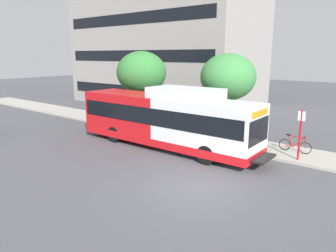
% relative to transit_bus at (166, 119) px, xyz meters
% --- Properties ---
extents(ground_plane, '(120.00, 120.00, 0.00)m').
position_rel_transit_bus_xyz_m(ground_plane, '(-3.92, 3.28, -1.70)').
color(ground_plane, '#4C4C51').
extents(sidewalk_curb, '(3.00, 56.00, 0.14)m').
position_rel_transit_bus_xyz_m(sidewalk_curb, '(3.08, 1.28, -1.63)').
color(sidewalk_curb, '#A8A399').
rests_on(sidewalk_curb, ground).
extents(transit_bus, '(2.58, 12.25, 3.65)m').
position_rel_transit_bus_xyz_m(transit_bus, '(0.00, 0.00, 0.00)').
color(transit_bus, white).
rests_on(transit_bus, ground).
extents(bus_stop_sign_pole, '(0.10, 0.36, 2.60)m').
position_rel_transit_bus_xyz_m(bus_stop_sign_pole, '(2.06, -7.08, -0.05)').
color(bus_stop_sign_pole, red).
rests_on(bus_stop_sign_pole, sidewalk_curb).
extents(bicycle_parked, '(0.52, 1.76, 1.02)m').
position_rel_transit_bus_xyz_m(bicycle_parked, '(3.29, -6.55, -1.14)').
color(bicycle_parked, black).
rests_on(bicycle_parked, sidewalk_curb).
extents(street_tree_near_stop, '(3.52, 3.52, 5.41)m').
position_rel_transit_bus_xyz_m(street_tree_near_stop, '(3.95, -1.92, 2.34)').
color(street_tree_near_stop, '#4C3823').
rests_on(street_tree_near_stop, sidewalk_curb).
extents(street_tree_mid_block, '(3.82, 3.82, 5.59)m').
position_rel_transit_bus_xyz_m(street_tree_mid_block, '(3.76, 5.38, 2.39)').
color(street_tree_mid_block, '#4C3823').
rests_on(street_tree_mid_block, sidewalk_curb).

